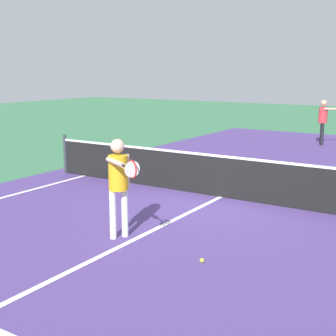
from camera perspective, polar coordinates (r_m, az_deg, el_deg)
The scene contains 7 objects.
ground_plane at distance 10.81m, azimuth 6.34°, elevation -3.48°, with size 60.00×60.00×0.00m, color #38724C.
court_surface_inbounds at distance 10.81m, azimuth 6.34°, elevation -3.47°, with size 10.62×24.40×0.00m, color #4C387A.
line_center_service at distance 8.19m, azimuth -3.76°, elevation -8.39°, with size 0.10×6.40×0.01m, color white.
net at distance 10.70m, azimuth 6.40°, elevation -0.93°, with size 9.69×0.09×1.07m.
player_near at distance 7.94m, azimuth -5.95°, elevation -1.11°, with size 1.03×0.88×1.70m.
player_far at distance 19.05m, azimuth 18.18°, elevation 5.84°, with size 1.21×0.52×1.72m.
tennis_ball_mid_court at distance 7.22m, azimuth 4.10°, elevation -11.00°, with size 0.07×0.07×0.07m, color #CCE033.
Camera 1 is at (4.59, -9.38, 2.81)m, focal length 50.81 mm.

